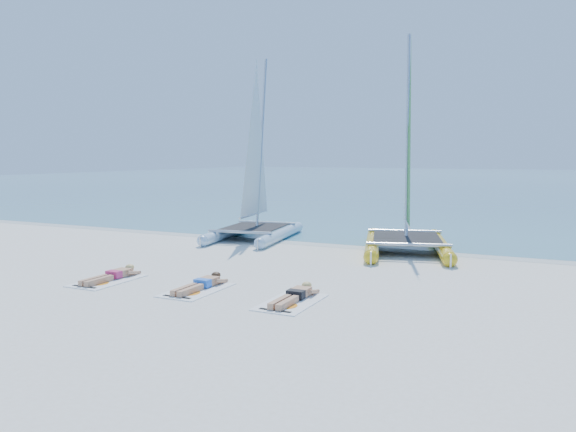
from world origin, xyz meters
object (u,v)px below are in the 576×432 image
towel_a (107,281)px  sunbather_c (295,295)px  catamaran_yellow (407,179)px  sunbather_a (113,275)px  towel_b (197,290)px  catamaran_blue (255,182)px  sunbather_b (202,284)px  towel_c (291,302)px

towel_a → sunbather_c: 4.94m
catamaran_yellow → sunbather_a: (-5.45, -7.72, -2.19)m
towel_a → towel_b: size_ratio=1.00×
towel_a → catamaran_blue: bearing=91.2°
catamaran_yellow → sunbather_c: size_ratio=4.25×
catamaran_yellow → towel_a: catamaran_yellow is taller
towel_b → towel_a: bearing=-176.6°
catamaran_yellow → towel_b: (-2.92, -7.76, -2.30)m
catamaran_yellow → sunbather_b: size_ratio=4.25×
towel_b → sunbather_b: bearing=90.0°
sunbather_b → sunbather_c: size_ratio=1.00×
towel_c → sunbather_a: bearing=179.1°
towel_b → sunbather_c: (2.40, 0.15, 0.11)m
towel_a → sunbather_c: bearing=3.5°
towel_b → sunbather_c: size_ratio=1.07×
towel_a → sunbather_c: size_ratio=1.07×
catamaran_yellow → towel_c: (-0.52, -7.80, -2.30)m
catamaran_blue → catamaran_yellow: bearing=-7.9°
towel_a → towel_c: same height
sunbather_b → catamaran_yellow: bearing=68.9°
catamaran_blue → sunbather_c: bearing=-64.5°
catamaran_blue → sunbather_b: 8.22m
towel_b → sunbather_c: bearing=3.6°
towel_b → sunbather_b: size_ratio=1.07×
sunbather_b → towel_c: 2.41m
catamaran_yellow → towel_c: catamaran_yellow is taller
towel_a → towel_c: bearing=1.3°
towel_b → sunbather_a: bearing=179.1°
sunbather_b → sunbather_a: bearing=-176.6°
catamaran_yellow → towel_a: 9.88m
towel_b → catamaran_blue: bearing=109.3°
towel_b → sunbather_b: sunbather_b is taller
catamaran_blue → towel_b: (2.69, -7.70, -2.07)m
catamaran_yellow → sunbather_a: size_ratio=4.25×
catamaran_blue → towel_a: (0.16, -7.85, -2.07)m
catamaran_blue → towel_c: 9.49m
towel_a → sunbather_b: 2.55m
sunbather_a → catamaran_yellow: bearing=54.8°
towel_b → catamaran_yellow: bearing=69.4°
sunbather_a → towel_c: 4.93m
catamaran_blue → sunbather_c: (5.09, -7.55, -1.96)m
catamaran_yellow → sunbather_c: 7.94m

